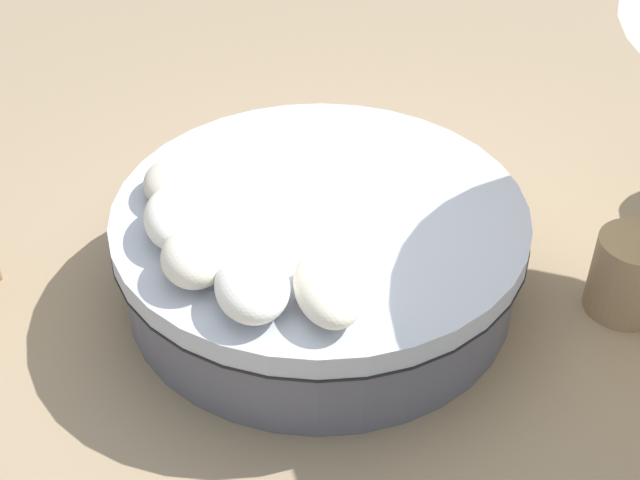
{
  "coord_description": "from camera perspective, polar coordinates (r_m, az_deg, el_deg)",
  "views": [
    {
      "loc": [
        -3.73,
        0.7,
        3.36
      ],
      "look_at": [
        0.0,
        0.0,
        0.35
      ],
      "focal_mm": 47.93,
      "sensor_mm": 36.0,
      "label": 1
    }
  ],
  "objects": [
    {
      "name": "throw_pillow_0",
      "position": [
        4.82,
        -9.88,
        3.77
      ],
      "size": [
        0.43,
        0.31,
        0.17
      ],
      "primitive_type": "ellipsoid",
      "color": "beige",
      "rests_on": "round_bed"
    },
    {
      "name": "throw_pillow_4",
      "position": [
        4.03,
        0.53,
        -3.23
      ],
      "size": [
        0.54,
        0.32,
        0.2
      ],
      "primitive_type": "ellipsoid",
      "color": "silver",
      "rests_on": "round_bed"
    },
    {
      "name": "throw_pillow_1",
      "position": [
        4.52,
        -9.66,
        1.49
      ],
      "size": [
        0.51,
        0.32,
        0.21
      ],
      "primitive_type": "ellipsoid",
      "color": "white",
      "rests_on": "round_bed"
    },
    {
      "name": "throw_pillow_3",
      "position": [
        4.04,
        -4.55,
        -3.1
      ],
      "size": [
        0.49,
        0.36,
        0.21
      ],
      "primitive_type": "ellipsoid",
      "color": "white",
      "rests_on": "round_bed"
    },
    {
      "name": "side_table",
      "position": [
        5.08,
        19.94,
        -2.21
      ],
      "size": [
        0.43,
        0.43,
        0.48
      ],
      "primitive_type": "cylinder",
      "color": "#997A56",
      "rests_on": "ground_plane"
    },
    {
      "name": "throw_pillow_2",
      "position": [
        4.24,
        -8.39,
        -1.14
      ],
      "size": [
        0.42,
        0.33,
        0.22
      ],
      "primitive_type": "ellipsoid",
      "color": "silver",
      "rests_on": "round_bed"
    },
    {
      "name": "ground_plane",
      "position": [
        5.07,
        -0.0,
        -3.07
      ],
      "size": [
        16.0,
        16.0,
        0.0
      ],
      "primitive_type": "plane",
      "color": "#9E8466"
    },
    {
      "name": "round_bed",
      "position": [
        4.88,
        -0.0,
        -0.47
      ],
      "size": [
        2.32,
        2.32,
        0.58
      ],
      "color": "#595966",
      "rests_on": "ground_plane"
    }
  ]
}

